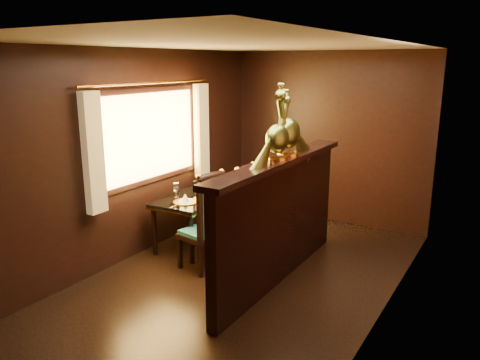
{
  "coord_description": "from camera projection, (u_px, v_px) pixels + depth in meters",
  "views": [
    {
      "loc": [
        2.45,
        -3.99,
        2.34
      ],
      "look_at": [
        -0.23,
        0.38,
        1.04
      ],
      "focal_mm": 35.0,
      "sensor_mm": 36.0,
      "label": 1
    }
  ],
  "objects": [
    {
      "name": "room_shell",
      "position": [
        233.0,
        138.0,
        4.78
      ],
      "size": [
        3.04,
        5.04,
        2.52
      ],
      "color": "black",
      "rests_on": "ground"
    },
    {
      "name": "dining_table",
      "position": [
        194.0,
        201.0,
        6.0
      ],
      "size": [
        0.76,
        1.17,
        0.86
      ],
      "rotation": [
        0.0,
        0.0,
        0.07
      ],
      "color": "black",
      "rests_on": "ground"
    },
    {
      "name": "partition",
      "position": [
        279.0,
        217.0,
        5.02
      ],
      "size": [
        0.26,
        2.7,
        1.36
      ],
      "color": "black",
      "rests_on": "ground"
    },
    {
      "name": "chair_right",
      "position": [
        240.0,
        209.0,
        5.61
      ],
      "size": [
        0.43,
        0.47,
        1.19
      ],
      "rotation": [
        0.0,
        0.0,
        -0.01
      ],
      "color": "black",
      "rests_on": "ground"
    },
    {
      "name": "peacock_left",
      "position": [
        278.0,
        126.0,
        4.7
      ],
      "size": [
        0.22,
        0.6,
        0.71
      ],
      "primitive_type": null,
      "color": "#174526",
      "rests_on": "partition"
    },
    {
      "name": "ground",
      "position": [
        239.0,
        282.0,
        5.11
      ],
      "size": [
        5.0,
        5.0,
        0.0
      ],
      "primitive_type": "plane",
      "color": "black",
      "rests_on": "ground"
    },
    {
      "name": "peacock_right",
      "position": [
        289.0,
        120.0,
        4.9
      ],
      "size": [
        0.24,
        0.65,
        0.78
      ],
      "primitive_type": null,
      "color": "#174526",
      "rests_on": "partition"
    },
    {
      "name": "chair_left",
      "position": [
        207.0,
        220.0,
        5.25
      ],
      "size": [
        0.5,
        0.52,
        1.19
      ],
      "rotation": [
        0.0,
        0.0,
        -0.19
      ],
      "color": "black",
      "rests_on": "ground"
    }
  ]
}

